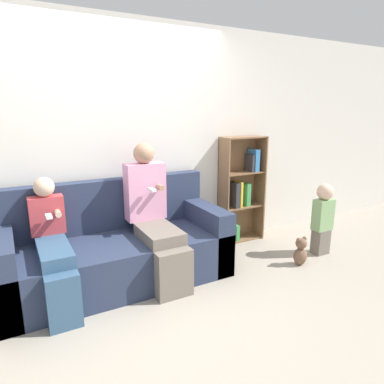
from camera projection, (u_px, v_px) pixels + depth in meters
ground_plane at (156, 302)px, 3.01m from camera, size 14.00×14.00×0.00m
back_wall at (115, 146)px, 3.55m from camera, size 10.00×0.06×2.55m
couch at (117, 251)px, 3.31m from camera, size 2.12×0.87×0.96m
adult_seated at (154, 212)px, 3.31m from camera, size 0.40×0.83×1.33m
child_seated at (53, 245)px, 2.86m from camera, size 0.29×0.84×1.07m
toddler_standing at (323, 217)px, 3.91m from camera, size 0.23×0.18×0.83m
bookshelf at (241, 189)px, 4.31m from camera, size 0.58×0.24×1.32m
teddy_bear at (301, 252)px, 3.69m from camera, size 0.16×0.13×0.32m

